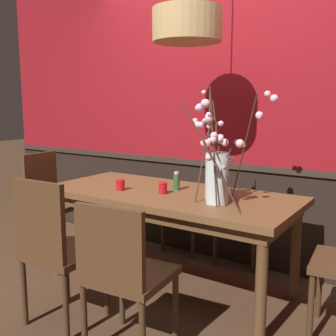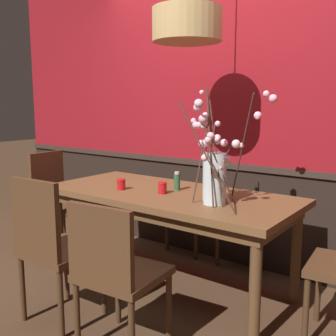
# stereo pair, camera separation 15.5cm
# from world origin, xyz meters

# --- Properties ---
(ground_plane) EXTENTS (24.00, 24.00, 0.00)m
(ground_plane) POSITION_xyz_m (0.00, 0.00, 0.00)
(ground_plane) COLOR #4C3321
(back_wall) EXTENTS (5.33, 0.14, 2.95)m
(back_wall) POSITION_xyz_m (0.00, 0.78, 1.46)
(back_wall) COLOR black
(back_wall) RESTS_ON ground
(dining_table) EXTENTS (1.94, 0.86, 0.75)m
(dining_table) POSITION_xyz_m (0.00, 0.00, 0.67)
(dining_table) COLOR brown
(dining_table) RESTS_ON ground
(chair_far_side_right) EXTENTS (0.43, 0.42, 0.89)m
(chair_far_side_right) POSITION_xyz_m (0.27, 0.82, 0.51)
(chair_far_side_right) COLOR #4C301C
(chair_far_side_right) RESTS_ON ground
(chair_near_side_left) EXTENTS (0.45, 0.45, 0.96)m
(chair_near_side_left) POSITION_xyz_m (-0.27, -0.86, 0.53)
(chair_near_side_left) COLOR #4C301C
(chair_near_side_left) RESTS_ON ground
(chair_near_side_right) EXTENTS (0.48, 0.47, 0.89)m
(chair_near_side_right) POSITION_xyz_m (0.28, -0.86, 0.51)
(chair_near_side_right) COLOR #4C301C
(chair_near_side_right) RESTS_ON ground
(chair_far_side_left) EXTENTS (0.44, 0.45, 0.96)m
(chair_far_side_left) POSITION_xyz_m (-0.27, 0.85, 0.53)
(chair_far_side_left) COLOR #4C301C
(chair_far_side_left) RESTS_ON ground
(chair_head_west_end) EXTENTS (0.43, 0.46, 0.95)m
(chair_head_west_end) POSITION_xyz_m (-1.35, -0.01, 0.53)
(chair_head_west_end) COLOR #4C301C
(chair_head_west_end) RESTS_ON ground
(vase_with_blossoms) EXTENTS (0.51, 0.68, 0.77)m
(vase_with_blossoms) POSITION_xyz_m (0.46, -0.10, 0.99)
(vase_with_blossoms) COLOR silver
(vase_with_blossoms) RESTS_ON dining_table
(candle_holder_nearer_center) EXTENTS (0.07, 0.07, 0.09)m
(candle_holder_nearer_center) POSITION_xyz_m (-0.00, -0.07, 0.79)
(candle_holder_nearer_center) COLOR red
(candle_holder_nearer_center) RESTS_ON dining_table
(candle_holder_nearer_edge) EXTENTS (0.07, 0.07, 0.08)m
(candle_holder_nearer_edge) POSITION_xyz_m (-0.34, -0.15, 0.79)
(candle_holder_nearer_edge) COLOR red
(candle_holder_nearer_edge) RESTS_ON dining_table
(condiment_bottle) EXTENTS (0.05, 0.05, 0.14)m
(condiment_bottle) POSITION_xyz_m (0.02, 0.09, 0.82)
(condiment_bottle) COLOR #2D5633
(condiment_bottle) RESTS_ON dining_table
(pendant_lamp) EXTENTS (0.49, 0.49, 1.12)m
(pendant_lamp) POSITION_xyz_m (0.12, 0.06, 1.95)
(pendant_lamp) COLOR tan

